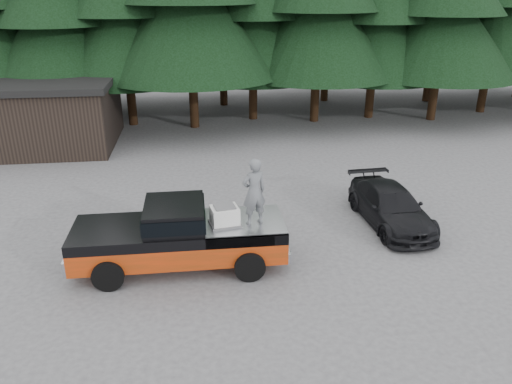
{
  "coord_description": "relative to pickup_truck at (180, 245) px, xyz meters",
  "views": [
    {
      "loc": [
        -0.95,
        -13.21,
        7.37
      ],
      "look_at": [
        0.69,
        0.0,
        1.87
      ],
      "focal_mm": 35.0,
      "sensor_mm": 36.0,
      "label": 1
    }
  ],
  "objects": [
    {
      "name": "pickup_truck",
      "position": [
        0.0,
        0.0,
        0.0
      ],
      "size": [
        6.0,
        2.04,
        1.33
      ],
      "primitive_type": null,
      "color": "red",
      "rests_on": "ground"
    },
    {
      "name": "air_compressor",
      "position": [
        1.26,
        -0.23,
        0.91
      ],
      "size": [
        0.82,
        0.72,
        0.5
      ],
      "primitive_type": "cube",
      "rotation": [
        0.0,
        0.0,
        0.18
      ],
      "color": "silver",
      "rests_on": "pickup_truck"
    },
    {
      "name": "parked_car",
      "position": [
        6.87,
        1.89,
        -0.04
      ],
      "size": [
        2.03,
        4.42,
        1.25
      ],
      "primitive_type": "imported",
      "rotation": [
        0.0,
        0.0,
        0.07
      ],
      "color": "black",
      "rests_on": "ground"
    },
    {
      "name": "truck_cab",
      "position": [
        -0.1,
        0.0,
        0.96
      ],
      "size": [
        1.66,
        1.9,
        0.59
      ],
      "primitive_type": "cube",
      "color": "black",
      "rests_on": "pickup_truck"
    },
    {
      "name": "utility_building",
      "position": [
        -7.46,
        12.7,
        1.0
      ],
      "size": [
        8.4,
        6.4,
        3.3
      ],
      "color": "black",
      "rests_on": "ground"
    },
    {
      "name": "ground",
      "position": [
        1.54,
        0.7,
        -0.67
      ],
      "size": [
        120.0,
        120.0,
        0.0
      ],
      "primitive_type": "plane",
      "color": "#4B4B4D",
      "rests_on": "ground"
    },
    {
      "name": "man_on_bed",
      "position": [
        2.06,
        -0.26,
        1.6
      ],
      "size": [
        0.8,
        0.65,
        1.88
      ],
      "primitive_type": "imported",
      "rotation": [
        0.0,
        0.0,
        3.48
      ],
      "color": "slate",
      "rests_on": "pickup_truck"
    }
  ]
}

